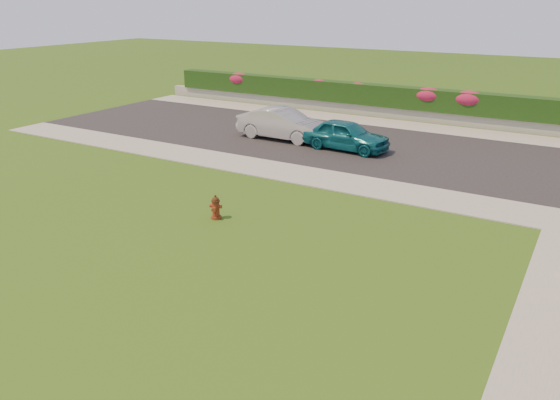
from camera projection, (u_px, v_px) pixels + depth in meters
The scene contains 14 objects.
ground at pixel (191, 301), 11.68m from camera, with size 120.00×120.00×0.00m, color black.
street_far at pixel (300, 137), 25.36m from camera, with size 26.00×8.00×0.04m, color black.
sidewalk_far at pixel (218, 160), 21.80m from camera, with size 24.00×2.00×0.04m, color gray.
sidewalk_beyond at pixel (417, 127), 27.49m from camera, with size 34.00×2.00×0.04m, color gray.
retaining_wall at pixel (426, 116), 28.60m from camera, with size 34.00×0.40×0.60m, color gray.
hedge at pixel (428, 99), 28.38m from camera, with size 32.00×0.90×1.10m, color black.
fire_hydrant at pixel (216, 208), 15.96m from camera, with size 0.38×0.36×0.73m.
sedan_teal at pixel (346, 135), 23.05m from camera, with size 1.50×3.72×1.27m, color #0D5563.
sedan_silver at pixel (282, 124), 24.77m from camera, with size 1.47×4.22×1.39m, color #A3A6AB.
flower_clump_a at pixel (239, 79), 33.88m from camera, with size 1.49×0.96×0.74m, color #A81C59.
flower_clump_b at pixel (319, 84), 31.20m from camera, with size 1.02×0.66×0.51m, color #A81C59.
flower_clump_c at pixel (358, 87), 30.05m from camera, with size 1.01×0.65×0.51m, color #A81C59.
flower_clump_d at pixel (428, 95), 28.21m from camera, with size 1.51×0.97×0.76m, color #A81C59.
flower_clump_e at pixel (469, 99), 27.24m from camera, with size 1.57×1.01×0.78m, color #A81C59.
Camera 1 is at (6.83, -7.81, 6.10)m, focal length 35.00 mm.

